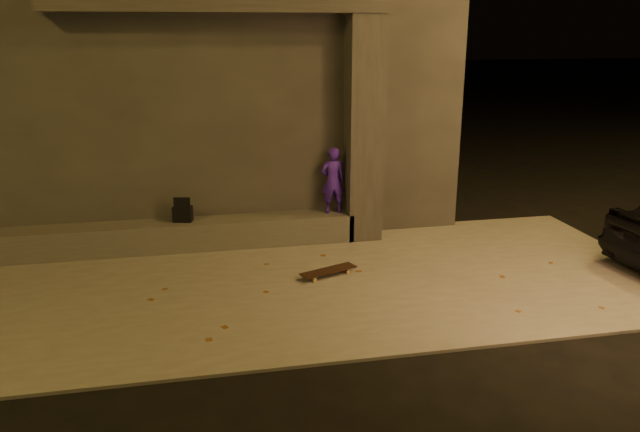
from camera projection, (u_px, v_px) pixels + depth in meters
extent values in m
plane|color=black|center=(301.00, 359.00, 6.74)|extent=(120.00, 120.00, 0.00)
cube|color=slate|center=(276.00, 285.00, 8.60)|extent=(11.00, 4.40, 0.04)
cube|color=#34312F|center=(189.00, 73.00, 11.88)|extent=(9.00, 5.00, 5.20)
cube|color=#4E4D47|center=(167.00, 236.00, 9.88)|extent=(6.00, 0.55, 0.45)
cube|color=#34312F|center=(363.00, 130.00, 10.04)|extent=(0.55, 0.55, 3.60)
cube|color=#34312F|center=(220.00, 3.00, 9.10)|extent=(5.00, 0.70, 0.28)
imported|color=#3C1AAD|center=(333.00, 180.00, 10.18)|extent=(0.40, 0.27, 1.09)
cube|color=black|center=(183.00, 214.00, 9.84)|extent=(0.33, 0.25, 0.24)
cube|color=black|center=(182.00, 201.00, 9.78)|extent=(0.26, 0.10, 0.17)
cube|color=black|center=(328.00, 270.00, 8.85)|extent=(0.87, 0.51, 0.02)
cylinder|color=#B68E49|center=(341.00, 268.00, 9.08)|extent=(0.07, 0.05, 0.06)
cylinder|color=#B68E49|center=(348.00, 272.00, 8.95)|extent=(0.07, 0.05, 0.06)
cylinder|color=#B68E49|center=(308.00, 276.00, 8.79)|extent=(0.07, 0.05, 0.06)
cylinder|color=#B68E49|center=(315.00, 280.00, 8.65)|extent=(0.07, 0.05, 0.06)
cube|color=#99999E|center=(345.00, 268.00, 9.00)|extent=(0.11, 0.18, 0.02)
cube|color=#99999E|center=(312.00, 276.00, 8.71)|extent=(0.11, 0.18, 0.02)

